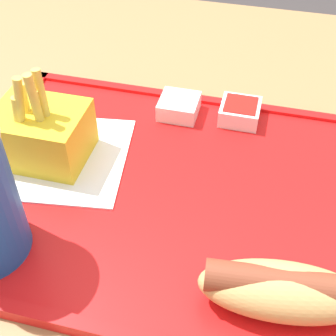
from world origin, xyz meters
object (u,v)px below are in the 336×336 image
(sauce_cup_mayo, at_px, (179,106))
(hot_dog_far, at_px, (283,290))
(fries_carton, at_px, (41,134))
(sauce_cup_ketchup, at_px, (240,111))

(sauce_cup_mayo, bearing_deg, hot_dog_far, 120.58)
(sauce_cup_mayo, bearing_deg, fries_carton, 42.27)
(fries_carton, distance_m, sauce_cup_mayo, 0.17)
(sauce_cup_mayo, relative_size, sauce_cup_ketchup, 1.00)
(sauce_cup_mayo, xyz_separation_m, sauce_cup_ketchup, (-0.07, -0.01, 0.00))
(fries_carton, relative_size, sauce_cup_ketchup, 2.43)
(fries_carton, height_order, sauce_cup_mayo, fries_carton)
(hot_dog_far, height_order, sauce_cup_ketchup, hot_dog_far)
(sauce_cup_mayo, bearing_deg, sauce_cup_ketchup, -174.40)
(hot_dog_far, distance_m, sauce_cup_mayo, 0.27)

